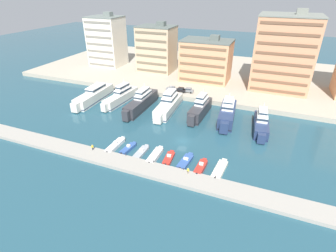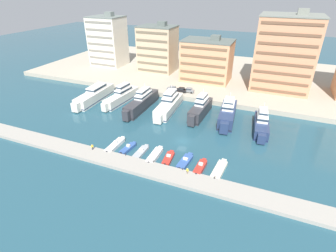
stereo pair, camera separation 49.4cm
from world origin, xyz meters
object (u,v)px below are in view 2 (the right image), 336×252
at_px(yacht_ivory_center_left, 169,104).
at_px(car_grey_far_left, 172,88).
at_px(yacht_ivory_left, 122,96).
at_px(car_black_left, 181,90).
at_px(motorboat_grey_mid_left, 141,152).
at_px(car_grey_mid_left, 189,90).
at_px(motorboat_red_center, 168,158).
at_px(motorboat_blue_center_right, 185,161).
at_px(pedestrian_mid_deck, 92,147).
at_px(motorboat_cream_right, 219,170).
at_px(motorboat_blue_left, 128,148).
at_px(motorboat_white_far_left, 115,145).
at_px(yacht_charcoal_center, 200,109).
at_px(motorboat_red_mid_right, 200,167).
at_px(yacht_navy_center_right, 228,113).
at_px(motorboat_white_center_left, 155,155).
at_px(yacht_charcoal_mid_left, 142,102).
at_px(yacht_ivory_far_left, 95,95).
at_px(yacht_navy_mid_right, 262,124).
at_px(pedestrian_near_edge, 187,170).

distance_m(yacht_ivory_center_left, car_grey_far_left, 14.23).
relative_size(yacht_ivory_left, car_black_left, 4.94).
distance_m(motorboat_grey_mid_left, car_grey_mid_left, 41.48).
xyz_separation_m(motorboat_red_center, motorboat_blue_center_right, (4.27, 0.25, 0.03)).
bearing_deg(pedestrian_mid_deck, car_black_left, 80.09).
bearing_deg(motorboat_cream_right, motorboat_blue_left, -179.64).
distance_m(motorboat_white_far_left, motorboat_cream_right, 28.03).
height_order(yacht_charcoal_center, motorboat_red_mid_right, yacht_charcoal_center).
bearing_deg(motorboat_cream_right, car_grey_far_left, 124.54).
height_order(yacht_navy_center_right, motorboat_cream_right, yacht_navy_center_right).
bearing_deg(motorboat_blue_center_right, motorboat_white_center_left, -175.96).
bearing_deg(yacht_charcoal_mid_left, yacht_ivory_center_left, 14.72).
height_order(motorboat_blue_center_right, car_grey_far_left, car_grey_far_left).
distance_m(yacht_ivory_center_left, motorboat_cream_right, 35.63).
distance_m(motorboat_white_far_left, pedestrian_mid_deck, 6.09).
height_order(yacht_charcoal_center, motorboat_white_center_left, yacht_charcoal_center).
relative_size(yacht_charcoal_mid_left, motorboat_red_center, 3.43).
bearing_deg(yacht_ivory_left, car_grey_mid_left, 34.30).
height_order(yacht_ivory_far_left, car_grey_far_left, yacht_ivory_far_left).
bearing_deg(motorboat_blue_center_right, motorboat_red_center, -176.67).
relative_size(yacht_ivory_left, motorboat_cream_right, 2.49).
distance_m(yacht_navy_center_right, motorboat_cream_right, 26.92).
height_order(yacht_ivory_far_left, motorboat_grey_mid_left, yacht_ivory_far_left).
xyz_separation_m(yacht_ivory_left, car_black_left, (18.27, 13.64, 0.36)).
distance_m(motorboat_white_far_left, motorboat_red_mid_right, 23.72).
relative_size(yacht_charcoal_mid_left, car_grey_mid_left, 5.34).
height_order(motorboat_blue_left, car_grey_mid_left, car_grey_mid_left).
xyz_separation_m(yacht_navy_mid_right, pedestrian_near_edge, (-13.27, -28.71, -0.46)).
bearing_deg(motorboat_blue_center_right, motorboat_red_mid_right, -13.26).
relative_size(car_grey_far_left, car_grey_mid_left, 1.00).
height_order(car_grey_far_left, car_black_left, same).
bearing_deg(pedestrian_mid_deck, motorboat_blue_center_right, 11.65).
relative_size(yacht_charcoal_center, motorboat_red_center, 2.75).
distance_m(yacht_charcoal_mid_left, yacht_navy_center_right, 29.30).
bearing_deg(motorboat_white_far_left, yacht_ivory_center_left, 80.59).
bearing_deg(motorboat_blue_center_right, yacht_navy_mid_right, 57.21).
bearing_deg(motorboat_red_mid_right, motorboat_white_far_left, 178.46).
bearing_deg(yacht_navy_center_right, motorboat_grey_mid_left, -121.89).
xyz_separation_m(motorboat_red_mid_right, car_grey_mid_left, (-16.93, 41.96, 2.12)).
distance_m(yacht_ivory_far_left, motorboat_grey_mid_left, 40.18).
bearing_deg(yacht_navy_center_right, yacht_ivory_far_left, -176.91).
relative_size(motorboat_blue_center_right, motorboat_red_mid_right, 1.11).
distance_m(motorboat_red_center, motorboat_red_mid_right, 8.43).
xyz_separation_m(yacht_navy_center_right, car_grey_mid_left, (-17.68, 14.49, 0.14)).
height_order(yacht_navy_mid_right, car_grey_mid_left, yacht_navy_mid_right).
distance_m(yacht_ivory_left, motorboat_blue_center_right, 43.12).
height_order(yacht_ivory_left, car_black_left, yacht_ivory_left).
xyz_separation_m(motorboat_white_far_left, motorboat_red_mid_right, (23.71, -0.64, 0.03)).
bearing_deg(motorboat_blue_left, yacht_ivory_left, 123.96).
bearing_deg(motorboat_white_center_left, yacht_ivory_left, 133.76).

